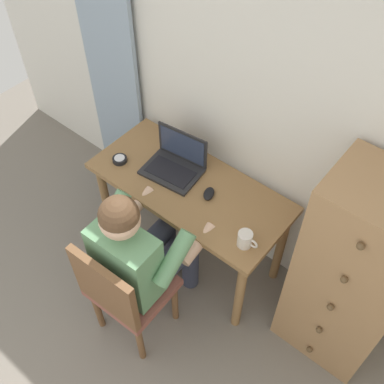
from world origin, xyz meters
TOP-DOWN VIEW (x-y plane):
  - wall_back at (0.00, 2.20)m, footprint 4.80×0.05m
  - curtain_panel at (-1.19, 2.13)m, footprint 0.47×0.03m
  - desk at (-0.29, 1.85)m, footprint 1.23×0.56m
  - dresser at (0.73, 1.93)m, footprint 0.53×0.45m
  - chair at (-0.21, 1.18)m, footprint 0.44×0.42m
  - person_seated at (-0.22, 1.36)m, footprint 0.54×0.60m
  - laptop at (-0.44, 1.90)m, footprint 0.37×0.29m
  - computer_mouse at (-0.15, 1.86)m, footprint 0.09×0.12m
  - desk_clock at (-0.75, 1.73)m, footprint 0.09×0.09m
  - coffee_mug at (0.21, 1.71)m, footprint 0.12×0.08m

SIDE VIEW (x-z plane):
  - chair at x=-0.21m, z-range 0.05..0.93m
  - desk at x=-0.29m, z-range 0.25..0.98m
  - dresser at x=0.73m, z-range 0.00..1.34m
  - person_seated at x=-0.22m, z-range 0.07..1.27m
  - desk_clock at x=-0.75m, z-range 0.73..0.76m
  - computer_mouse at x=-0.15m, z-range 0.73..0.76m
  - coffee_mug at x=0.21m, z-range 0.73..0.82m
  - laptop at x=-0.44m, z-range 0.66..0.90m
  - curtain_panel at x=-1.19m, z-range 0.00..2.22m
  - wall_back at x=0.00m, z-range 0.00..2.50m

